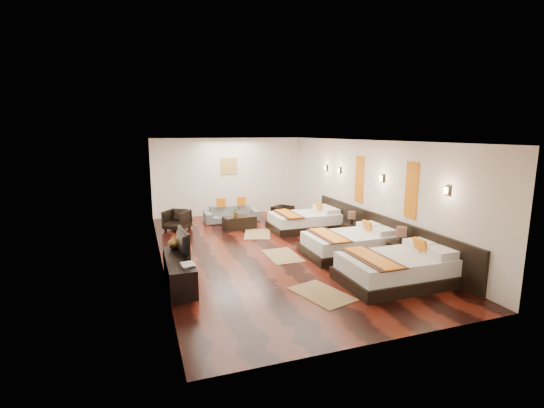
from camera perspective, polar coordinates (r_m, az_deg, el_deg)
name	(u,v)px	position (r m, az deg, el deg)	size (l,w,h in m)	color
floor	(272,250)	(10.08, -0.07, -6.79)	(5.50, 9.50, 0.01)	black
ceiling	(272,141)	(9.62, -0.07, 9.34)	(5.50, 9.50, 0.01)	white
back_wall	(229,177)	(14.28, -6.37, 4.05)	(5.50, 0.01, 2.80)	silver
left_wall	(159,203)	(9.24, -16.40, 0.11)	(0.01, 9.50, 2.80)	silver
right_wall	(365,191)	(10.96, 13.64, 1.84)	(0.01, 9.50, 2.80)	silver
headboard_panel	(380,232)	(10.47, 15.60, -3.96)	(0.08, 6.60, 0.90)	black
bed_near	(398,268)	(8.30, 18.16, -9.01)	(2.29, 1.44, 0.88)	black
bed_mid	(350,244)	(9.79, 11.46, -5.79)	(2.19, 1.38, 0.84)	black
bed_far	(305,221)	(12.09, 4.97, -2.50)	(2.15, 1.35, 0.82)	black
nightstand_a	(400,251)	(9.43, 18.42, -6.62)	(0.45, 0.45, 0.88)	black
nightstand_b	(351,230)	(11.15, 11.62, -3.76)	(0.41, 0.41, 0.82)	black
jute_mat_near	(322,294)	(7.52, 7.36, -13.03)	(0.75, 1.20, 0.01)	olive
jute_mat_mid	(282,256)	(9.61, 1.56, -7.63)	(0.75, 1.20, 0.01)	olive
jute_mat_far	(257,234)	(11.59, -2.19, -4.44)	(0.75, 1.20, 0.01)	olive
tv_console	(179,271)	(8.03, -13.56, -9.63)	(0.50, 1.80, 0.55)	black
tv	(179,242)	(8.06, -13.52, -5.54)	(0.91, 0.12, 0.52)	black
book	(181,265)	(7.46, -13.25, -8.82)	(0.24, 0.33, 0.03)	black
figurine	(175,242)	(8.54, -14.15, -5.40)	(0.30, 0.30, 0.31)	brown
sofa	(232,214)	(13.20, -5.99, -1.45)	(1.84, 0.72, 0.54)	slate
armchair_left	(177,220)	(12.36, -13.86, -2.31)	(0.68, 0.70, 0.63)	black
armchair_right	(283,214)	(13.11, 1.61, -1.44)	(0.59, 0.61, 0.56)	black
coffee_table	(239,223)	(12.22, -4.85, -2.75)	(1.00, 0.50, 0.40)	black
table_plant	(236,212)	(12.08, -5.33, -1.23)	(0.26, 0.23, 0.29)	#26581D
orange_panel_a	(411,190)	(9.38, 19.89, 1.93)	(0.04, 0.40, 1.30)	#D86014
orange_panel_b	(359,179)	(11.16, 12.79, 3.58)	(0.04, 0.40, 1.30)	#D86014
sconce_near	(447,191)	(8.53, 24.46, 1.82)	(0.07, 0.12, 0.18)	black
sconce_mid	(382,178)	(10.22, 15.96, 3.66)	(0.07, 0.12, 0.18)	black
sconce_far	(340,170)	(12.07, 9.95, 4.92)	(0.07, 0.12, 0.18)	black
sconce_lounge	(326,168)	(12.86, 8.00, 5.31)	(0.07, 0.12, 0.18)	black
gold_artwork	(229,166)	(14.22, -6.38, 5.64)	(0.60, 0.04, 0.60)	#AD873F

